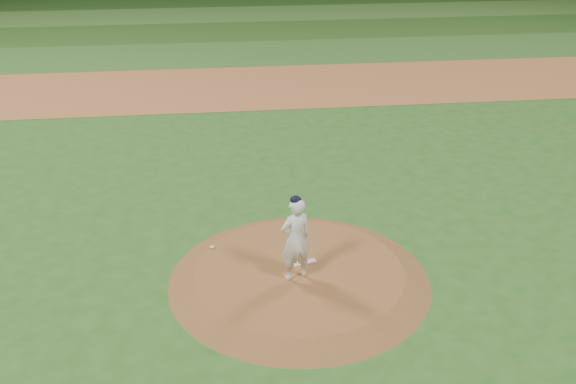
{
  "coord_description": "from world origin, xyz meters",
  "views": [
    {
      "loc": [
        -1.57,
        -11.24,
        7.66
      ],
      "look_at": [
        0.0,
        2.0,
        1.1
      ],
      "focal_mm": 40.0,
      "sensor_mm": 36.0,
      "label": 1
    }
  ],
  "objects_px": {
    "pitchers_mound": "(299,275)",
    "pitcher_on_mound": "(295,239)",
    "rosin_bag": "(212,247)",
    "pitching_rubber": "(303,263)"
  },
  "relations": [
    {
      "from": "rosin_bag",
      "to": "pitching_rubber",
      "type": "bearing_deg",
      "value": -24.03
    },
    {
      "from": "pitchers_mound",
      "to": "rosin_bag",
      "type": "bearing_deg",
      "value": 148.66
    },
    {
      "from": "pitchers_mound",
      "to": "rosin_bag",
      "type": "relative_size",
      "value": 51.84
    },
    {
      "from": "pitching_rubber",
      "to": "rosin_bag",
      "type": "distance_m",
      "value": 2.1
    },
    {
      "from": "pitchers_mound",
      "to": "pitcher_on_mound",
      "type": "bearing_deg",
      "value": -114.68
    },
    {
      "from": "pitchers_mound",
      "to": "pitching_rubber",
      "type": "distance_m",
      "value": 0.3
    },
    {
      "from": "pitchers_mound",
      "to": "rosin_bag",
      "type": "height_order",
      "value": "rosin_bag"
    },
    {
      "from": "rosin_bag",
      "to": "pitcher_on_mound",
      "type": "bearing_deg",
      "value": -38.89
    },
    {
      "from": "rosin_bag",
      "to": "pitcher_on_mound",
      "type": "relative_size",
      "value": 0.06
    },
    {
      "from": "pitching_rubber",
      "to": "pitchers_mound",
      "type": "bearing_deg",
      "value": -127.28
    }
  ]
}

